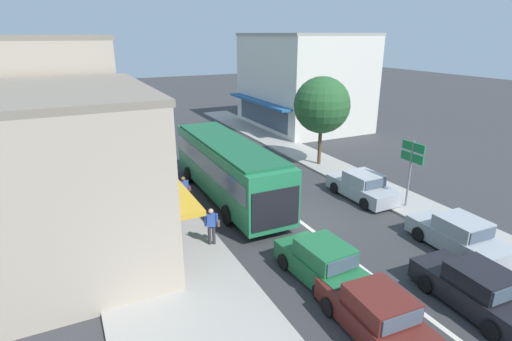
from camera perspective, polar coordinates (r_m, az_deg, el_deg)
ground_plane at (r=19.70m, az=6.04°, el=-7.04°), size 140.00×140.00×0.00m
lane_centre_line at (r=22.87m, az=0.74°, el=-3.11°), size 0.20×28.00×0.01m
sidewalk_left at (r=22.74m, az=-17.15°, el=-3.96°), size 5.20×44.00×0.14m
kerb_right at (r=27.55m, az=10.41°, el=0.60°), size 2.80×44.00×0.12m
shopfront_corner_near at (r=17.14m, az=-26.72°, el=-0.89°), size 8.28×9.19×6.76m
shopfront_mid_block at (r=25.77m, az=-27.26°, el=7.18°), size 7.69×8.34×8.53m
building_right_far at (r=39.23m, az=6.71°, el=12.60°), size 9.72×11.60×8.65m
city_bus at (r=21.48m, az=-4.03°, el=0.69°), size 2.82×10.88×3.23m
sedan_adjacent_lane_trail at (r=15.43m, az=28.99°, el=-14.68°), size 2.04×4.27×1.47m
hatchback_behind_bus_mid at (r=15.12m, az=9.22°, el=-12.78°), size 1.96×3.78×1.54m
sedan_queue_gap_filler at (r=13.14m, az=16.88°, el=-19.17°), size 2.05×4.28×1.47m
parked_sedan_kerb_front at (r=18.74m, az=26.99°, el=-8.33°), size 2.02×4.26×1.47m
parked_sedan_kerb_second at (r=22.60m, az=14.91°, el=-2.27°), size 1.92×4.21×1.47m
traffic_light_downstreet at (r=33.99m, az=-16.84°, el=8.44°), size 0.33×0.24×4.20m
directional_road_sign at (r=21.40m, az=21.38°, el=1.64°), size 0.10×1.40×3.60m
street_tree_right at (r=26.88m, az=9.39°, el=9.20°), size 3.72×3.72×6.02m
pedestrian_with_handbag_near at (r=16.91m, az=-6.35°, el=-7.63°), size 0.66×0.37×1.63m
pedestrian_browsing_midblock at (r=28.47m, az=-15.54°, el=2.92°), size 0.37×0.50×1.63m
pedestrian_far_walker at (r=20.68m, az=-10.25°, el=-2.72°), size 0.65×0.34×1.63m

